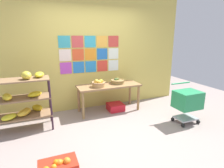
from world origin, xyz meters
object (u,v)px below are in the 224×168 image
Objects in this scene: display_table at (109,88)px; orange_crate_foreground at (58,168)px; shopping_cart at (187,101)px; banana_shelf_unit at (24,99)px; fruit_basket_back_right at (117,81)px; fruit_basket_left at (99,83)px; produce_crate_under_table at (115,107)px.

orange_crate_foreground is at bearing -128.10° from display_table.
shopping_cart is at bearing 12.12° from orange_crate_foreground.
fruit_basket_back_right is (2.07, 0.31, 0.09)m from banana_shelf_unit.
banana_shelf_unit is at bearing -173.21° from fruit_basket_left.
fruit_basket_left reaches higher than display_table.
produce_crate_under_table is at bearing 7.22° from fruit_basket_left.
shopping_cart is at bearing -35.46° from fruit_basket_left.
produce_crate_under_table is at bearing -138.04° from fruit_basket_back_right.
fruit_basket_back_right is at bearing 41.96° from produce_crate_under_table.
banana_shelf_unit is at bearing -173.12° from produce_crate_under_table.
fruit_basket_back_right reaches higher than produce_crate_under_table.
display_table is 0.52m from produce_crate_under_table.
fruit_basket_left is 0.64× the size of orange_crate_foreground.
fruit_basket_left is at bearing 6.79° from banana_shelf_unit.
display_table reaches higher than orange_crate_foreground.
produce_crate_under_table is at bearing 144.20° from shopping_cart.
produce_crate_under_table is 0.46× the size of shopping_cart.
display_table is 4.75× the size of fruit_basket_left.
fruit_basket_left is at bearing -172.78° from produce_crate_under_table.
orange_crate_foreground is at bearing -131.98° from fruit_basket_back_right.
orange_crate_foreground is at bearing -131.70° from produce_crate_under_table.
banana_shelf_unit is 2.08m from produce_crate_under_table.
fruit_basket_left is at bearing -162.71° from display_table.
produce_crate_under_table is at bearing -11.00° from display_table.
banana_shelf_unit is 3.25m from shopping_cart.
display_table is 3.97× the size of produce_crate_under_table.
orange_crate_foreground is at bearing -123.34° from fruit_basket_left.
display_table is at bearing 169.00° from produce_crate_under_table.
orange_crate_foreground is (-1.55, -1.74, 0.02)m from produce_crate_under_table.
banana_shelf_unit is 0.77× the size of display_table.
banana_shelf_unit is 1.85m from display_table.
fruit_basket_left reaches higher than produce_crate_under_table.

